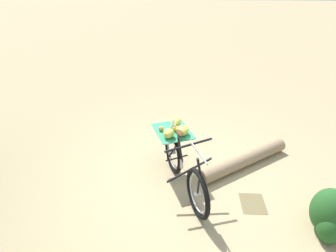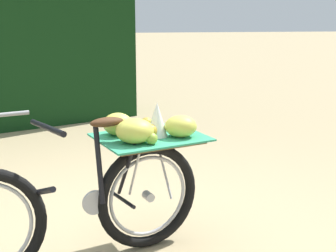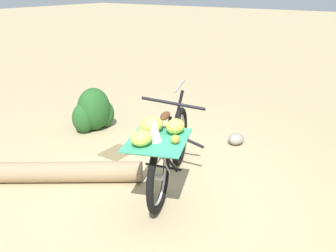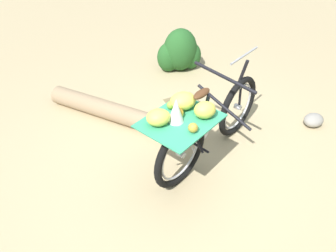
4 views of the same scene
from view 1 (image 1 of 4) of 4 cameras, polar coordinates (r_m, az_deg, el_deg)
The scene contains 5 objects.
ground_plane at distance 4.83m, azimuth -0.07°, elevation -10.90°, with size 60.00×60.00×0.00m, color tan.
bicycle at distance 4.47m, azimuth 2.73°, elevation -6.54°, with size 1.77×0.98×1.03m.
fallen_log at distance 5.28m, azimuth 15.09°, elevation -6.55°, with size 0.24×0.24×1.91m, color #937A5B.
shrub_cluster at distance 4.44m, azimuth 29.53°, elevation -14.98°, with size 0.70×0.48×0.67m.
leaf_litter_patch at distance 4.62m, azimuth 16.63°, elevation -14.64°, with size 0.44×0.36×0.01m, color olive.
Camera 1 is at (3.69, 0.20, 3.12)m, focal length 30.44 mm.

